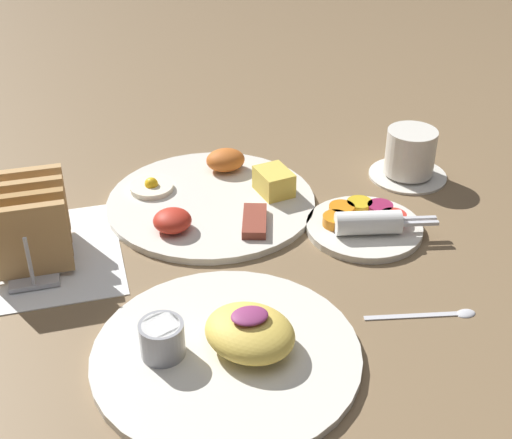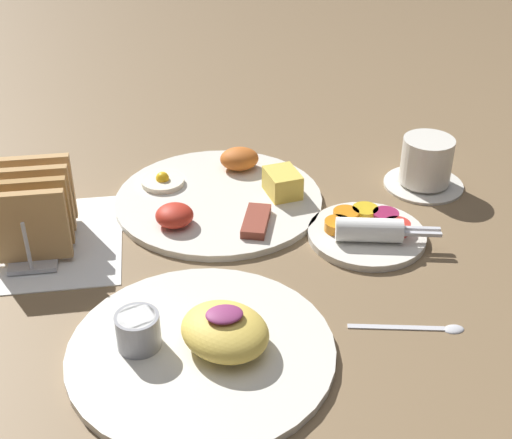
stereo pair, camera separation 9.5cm
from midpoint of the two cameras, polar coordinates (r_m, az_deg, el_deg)
ground_plane at (r=0.90m, az=0.48°, el=-4.25°), size 3.00×3.00×0.00m
napkin_flat at (r=0.98m, az=-14.40°, el=-1.88°), size 0.22×0.22×0.00m
plate_breakfast at (r=1.04m, az=-0.18°, el=1.84°), size 0.30×0.30×0.05m
plate_condiments at (r=0.98m, az=11.66°, el=-0.97°), size 0.17×0.16×0.04m
plate_foreground at (r=0.77m, az=-0.75°, el=-10.05°), size 0.29×0.29×0.06m
toast_rack at (r=0.95m, az=-14.80°, el=0.62°), size 0.10×0.15×0.10m
coffee_cup at (r=1.11m, az=15.85°, el=4.18°), size 0.12×0.12×0.08m
teaspoon at (r=0.85m, az=16.56°, el=-8.33°), size 0.13×0.03×0.01m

